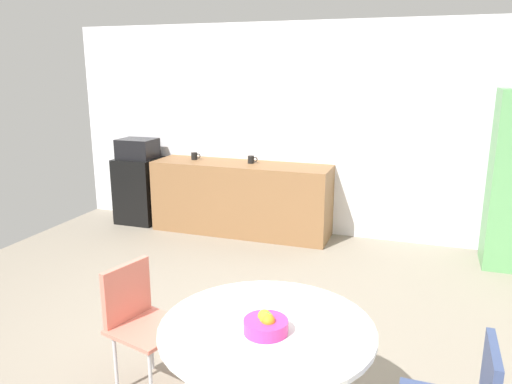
{
  "coord_description": "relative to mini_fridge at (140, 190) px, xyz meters",
  "views": [
    {
      "loc": [
        1.59,
        -2.99,
        2.06
      ],
      "look_at": [
        0.16,
        1.15,
        0.95
      ],
      "focal_mm": 34.6,
      "sensor_mm": 36.0,
      "label": 1
    }
  ],
  "objects": [
    {
      "name": "fruit_bowl",
      "position": [
        2.94,
        -3.47,
        0.34
      ],
      "size": [
        0.23,
        0.23,
        0.11
      ],
      "color": "#D8338C",
      "rests_on": "round_table"
    },
    {
      "name": "microwave",
      "position": [
        0.0,
        0.0,
        0.57
      ],
      "size": [
        0.48,
        0.38,
        0.26
      ],
      "primitive_type": "cube",
      "color": "black",
      "rests_on": "mini_fridge"
    },
    {
      "name": "round_table",
      "position": [
        2.92,
        -3.41,
        0.17
      ],
      "size": [
        1.15,
        1.15,
        0.73
      ],
      "color": "silver",
      "rests_on": "ground_plane"
    },
    {
      "name": "ground_plane",
      "position": [
        2.04,
        -2.65,
        -0.44
      ],
      "size": [
        6.0,
        6.0,
        0.0
      ],
      "primitive_type": "plane",
      "color": "gray"
    },
    {
      "name": "mug_white",
      "position": [
        1.6,
        0.05,
        0.51
      ],
      "size": [
        0.13,
        0.08,
        0.09
      ],
      "color": "black",
      "rests_on": "counter_block"
    },
    {
      "name": "mini_fridge",
      "position": [
        0.0,
        0.0,
        0.0
      ],
      "size": [
        0.54,
        0.54,
        0.88
      ],
      "primitive_type": "cube",
      "color": "black",
      "rests_on": "ground_plane"
    },
    {
      "name": "chair_coral",
      "position": [
        1.96,
        -3.16,
        0.08
      ],
      "size": [
        0.51,
        0.51,
        0.83
      ],
      "color": "silver",
      "rests_on": "ground_plane"
    },
    {
      "name": "mug_green",
      "position": [
        0.82,
        0.05,
        0.51
      ],
      "size": [
        0.13,
        0.08,
        0.09
      ],
      "color": "black",
      "rests_on": "counter_block"
    },
    {
      "name": "counter_block",
      "position": [
        1.48,
        0.0,
        0.01
      ],
      "size": [
        2.26,
        0.6,
        0.9
      ],
      "primitive_type": "cube",
      "color": "brown",
      "rests_on": "ground_plane"
    },
    {
      "name": "wall_back",
      "position": [
        2.04,
        0.35,
        0.86
      ],
      "size": [
        6.0,
        0.1,
        2.6
      ],
      "primitive_type": "cube",
      "color": "silver",
      "rests_on": "ground_plane"
    }
  ]
}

